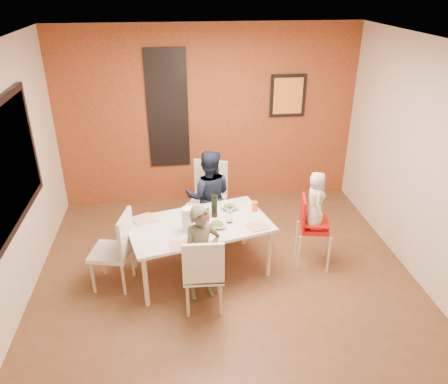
{
  "coord_description": "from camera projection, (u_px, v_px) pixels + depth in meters",
  "views": [
    {
      "loc": [
        -0.55,
        -4.12,
        3.26
      ],
      "look_at": [
        0.0,
        0.3,
        1.05
      ],
      "focal_mm": 35.0,
      "sensor_mm": 36.0,
      "label": 1
    }
  ],
  "objects": [
    {
      "name": "ground",
      "position": [
        227.0,
        282.0,
        5.18
      ],
      "size": [
        4.5,
        4.5,
        0.0
      ],
      "primitive_type": "plane",
      "color": "brown",
      "rests_on": "ground"
    },
    {
      "name": "ceiling",
      "position": [
        228.0,
        45.0,
        3.98
      ],
      "size": [
        4.5,
        4.5,
        0.02
      ],
      "primitive_type": "cube",
      "color": "silver",
      "rests_on": "wall_back"
    },
    {
      "name": "wall_back",
      "position": [
        208.0,
        117.0,
        6.58
      ],
      "size": [
        4.5,
        0.02,
        2.7
      ],
      "primitive_type": "cube",
      "color": "beige",
      "rests_on": "ground"
    },
    {
      "name": "wall_front",
      "position": [
        277.0,
        337.0,
        2.58
      ],
      "size": [
        4.5,
        0.02,
        2.7
      ],
      "primitive_type": "cube",
      "color": "beige",
      "rests_on": "ground"
    },
    {
      "name": "wall_left",
      "position": [
        3.0,
        191.0,
        4.33
      ],
      "size": [
        0.02,
        4.5,
        2.7
      ],
      "primitive_type": "cube",
      "color": "beige",
      "rests_on": "ground"
    },
    {
      "name": "wall_right",
      "position": [
        429.0,
        169.0,
        4.82
      ],
      "size": [
        0.02,
        4.5,
        2.7
      ],
      "primitive_type": "cube",
      "color": "beige",
      "rests_on": "ground"
    },
    {
      "name": "brick_accent_wall",
      "position": [
        208.0,
        118.0,
        6.56
      ],
      "size": [
        4.5,
        0.02,
        2.7
      ],
      "primitive_type": "cube",
      "color": "maroon",
      "rests_on": "ground"
    },
    {
      "name": "picture_window_frame",
      "position": [
        8.0,
        164.0,
        4.42
      ],
      "size": [
        0.05,
        1.7,
        1.3
      ],
      "primitive_type": "cube",
      "color": "black",
      "rests_on": "wall_left"
    },
    {
      "name": "picture_window_pane",
      "position": [
        10.0,
        164.0,
        4.42
      ],
      "size": [
        0.02,
        1.55,
        1.15
      ],
      "primitive_type": "cube",
      "color": "black",
      "rests_on": "wall_left"
    },
    {
      "name": "glassblock_strip",
      "position": [
        168.0,
        109.0,
        6.41
      ],
      "size": [
        0.55,
        0.03,
        1.7
      ],
      "primitive_type": "cube",
      "color": "#B3BBC3",
      "rests_on": "wall_back"
    },
    {
      "name": "glassblock_surround",
      "position": [
        168.0,
        110.0,
        6.41
      ],
      "size": [
        0.6,
        0.03,
        1.76
      ],
      "primitive_type": "cube",
      "color": "black",
      "rests_on": "wall_back"
    },
    {
      "name": "art_print_frame",
      "position": [
        288.0,
        96.0,
        6.54
      ],
      "size": [
        0.54,
        0.03,
        0.64
      ],
      "primitive_type": "cube",
      "color": "black",
      "rests_on": "wall_back"
    },
    {
      "name": "art_print_canvas",
      "position": [
        288.0,
        96.0,
        6.53
      ],
      "size": [
        0.44,
        0.01,
        0.54
      ],
      "primitive_type": "cube",
      "color": "gold",
      "rests_on": "wall_back"
    },
    {
      "name": "dining_table",
      "position": [
        199.0,
        228.0,
        5.1
      ],
      "size": [
        1.79,
        1.27,
        0.67
      ],
      "rotation": [
        0.0,
        0.0,
        0.25
      ],
      "color": "silver",
      "rests_on": "ground"
    },
    {
      "name": "chair_near",
      "position": [
        203.0,
        271.0,
        4.53
      ],
      "size": [
        0.44,
        0.44,
        0.92
      ],
      "rotation": [
        0.0,
        0.0,
        3.1
      ],
      "color": "silver",
      "rests_on": "ground"
    },
    {
      "name": "chair_far",
      "position": [
        209.0,
        194.0,
        6.03
      ],
      "size": [
        0.59,
        0.59,
        1.01
      ],
      "rotation": [
        0.0,
        0.0,
        -0.31
      ],
      "color": "silver",
      "rests_on": "ground"
    },
    {
      "name": "chair_left",
      "position": [
        117.0,
        247.0,
        4.92
      ],
      "size": [
        0.52,
        0.52,
        0.94
      ],
      "rotation": [
        0.0,
        0.0,
        4.49
      ],
      "color": "silver",
      "rests_on": "ground"
    },
    {
      "name": "high_chair",
      "position": [
        311.0,
        225.0,
        5.29
      ],
      "size": [
        0.45,
        0.45,
        0.92
      ],
      "rotation": [
        0.0,
        0.0,
        1.37
      ],
      "color": "red",
      "rests_on": "ground"
    },
    {
      "name": "child_near",
      "position": [
        202.0,
        254.0,
        4.72
      ],
      "size": [
        0.47,
        0.37,
        1.13
      ],
      "primitive_type": "imported",
      "rotation": [
        0.0,
        0.0,
        0.26
      ],
      "color": "#53523B",
      "rests_on": "ground"
    },
    {
      "name": "child_far",
      "position": [
        209.0,
        196.0,
        5.77
      ],
      "size": [
        0.68,
        0.56,
        1.29
      ],
      "primitive_type": "imported",
      "rotation": [
        0.0,
        0.0,
        3.03
      ],
      "color": "black",
      "rests_on": "ground"
    },
    {
      "name": "toddler",
      "position": [
        316.0,
        200.0,
        5.13
      ],
      "size": [
        0.26,
        0.37,
        0.71
      ],
      "primitive_type": "imported",
      "rotation": [
        0.0,
        0.0,
        1.46
      ],
      "color": "beige",
      "rests_on": "high_chair"
    },
    {
      "name": "plate_near_left",
      "position": [
        180.0,
        246.0,
        4.65
      ],
      "size": [
        0.22,
        0.22,
        0.01
      ],
      "primitive_type": "cube",
      "rotation": [
        0.0,
        0.0,
        0.02
      ],
      "color": "silver",
      "rests_on": "dining_table"
    },
    {
      "name": "plate_far_mid",
      "position": [
        194.0,
        208.0,
        5.41
      ],
      "size": [
        0.28,
        0.28,
        0.01
      ],
      "primitive_type": "cube",
      "rotation": [
        0.0,
        0.0,
        -0.3
      ],
      "color": "white",
      "rests_on": "dining_table"
    },
    {
      "name": "plate_near_right",
      "position": [
        257.0,
        226.0,
        5.02
      ],
      "size": [
        0.26,
        0.26,
        0.01
      ],
      "primitive_type": "cube",
      "rotation": [
        0.0,
        0.0,
        0.25
      ],
      "color": "white",
      "rests_on": "dining_table"
    },
    {
      "name": "plate_far_left",
      "position": [
        144.0,
        219.0,
        5.16
      ],
      "size": [
        0.32,
        0.32,
        0.01
      ],
      "primitive_type": "cube",
      "rotation": [
        0.0,
        0.0,
        0.42
      ],
      "color": "white",
      "rests_on": "dining_table"
    },
    {
      "name": "salad_bowl_a",
      "position": [
        217.0,
        225.0,
        5.0
      ],
      "size": [
        0.23,
        0.23,
        0.05
      ],
      "primitive_type": "imported",
      "rotation": [
        0.0,
        0.0,
        -0.05
      ],
      "color": "white",
      "rests_on": "dining_table"
    },
    {
      "name": "salad_bowl_b",
      "position": [
        230.0,
        207.0,
        5.39
      ],
      "size": [
        0.25,
        0.25,
        0.05
      ],
      "primitive_type": "imported",
      "rotation": [
        0.0,
        0.0,
        0.3
      ],
      "color": "white",
      "rests_on": "dining_table"
    },
    {
      "name": "wine_bottle",
      "position": [
        214.0,
        206.0,
        5.17
      ],
      "size": [
        0.07,
        0.07,
        0.28
      ],
      "primitive_type": "cylinder",
      "color": "black",
      "rests_on": "dining_table"
    },
    {
      "name": "wine_glass_a",
      "position": [
        202.0,
        226.0,
        4.83
      ],
      "size": [
        0.08,
        0.08,
        0.22
      ],
      "primitive_type": "cylinder",
      "color": "white",
      "rests_on": "dining_table"
    },
    {
      "name": "wine_glass_b",
      "position": [
        229.0,
        215.0,
        5.06
      ],
      "size": [
        0.07,
        0.07,
        0.2
      ],
      "primitive_type": "cylinder",
      "color": "white",
      "rests_on": "dining_table"
    },
    {
      "name": "paper_towel_roll",
      "position": [
        188.0,
        220.0,
        4.88
      ],
      "size": [
        0.13,
        0.13,
        0.28
      ],
      "primitive_type": "cylinder",
      "color": "white",
      "rests_on": "dining_table"
    },
    {
      "name": "condiment_red",
      "position": [
        208.0,
        220.0,
        5.02
      ],
      "size": [
        0.03,
        0.03,
        0.13
      ],
      "primitive_type": "cylinder",
      "color": "red",
      "rests_on": "dining_table"
    },
    {
      "name": "condiment_green",
      "position": [
        208.0,
        213.0,
        5.15
      ],
      "size": [
        0.04,
        0.04,
        0.14
      ],
      "primitive_type": "cylinder",
      "color": "#326F25",
      "rests_on": "dining_table"
    },
    {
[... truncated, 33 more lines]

